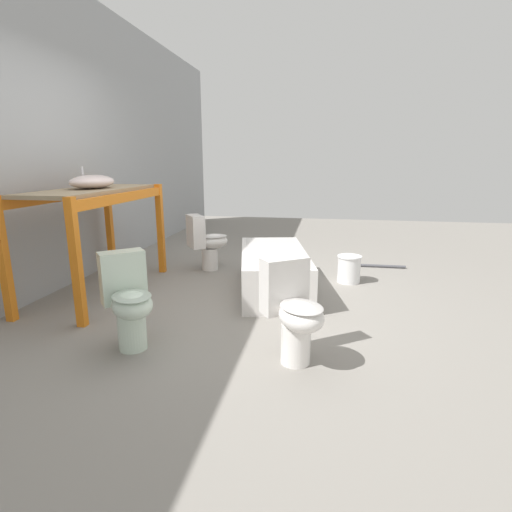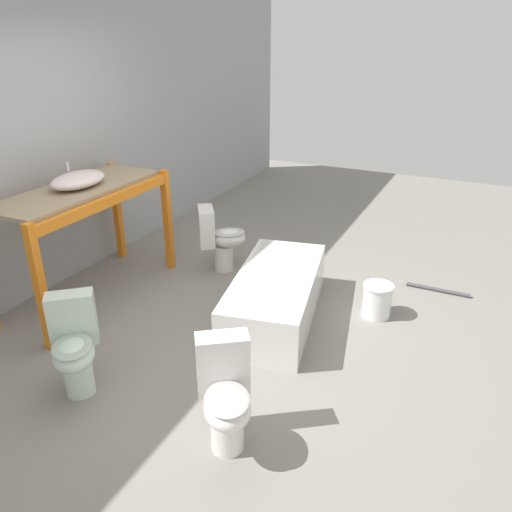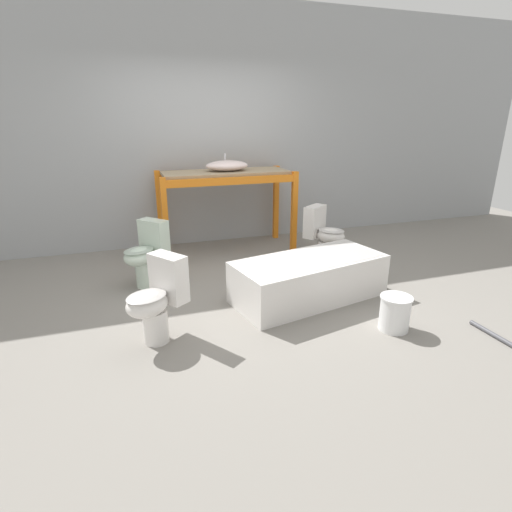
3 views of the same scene
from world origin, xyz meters
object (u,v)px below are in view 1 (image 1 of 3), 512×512
object	(u,v)px
sink_basin	(92,182)
bathtub_main	(273,268)
toilet_near	(129,300)
toilet_far	(294,310)
bucket_white	(349,268)
toilet_extra	(206,241)

from	to	relation	value
sink_basin	bathtub_main	bearing A→B (deg)	-78.52
toilet_near	bathtub_main	bearing A→B (deg)	19.41
toilet_far	toilet_near	bearing A→B (deg)	145.13
bucket_white	toilet_near	bearing A→B (deg)	139.23
toilet_near	bucket_white	bearing A→B (deg)	8.30
toilet_near	toilet_extra	distance (m)	2.15
toilet_far	toilet_extra	world-z (taller)	same
toilet_near	sink_basin	bearing A→B (deg)	87.72
sink_basin	toilet_extra	bearing A→B (deg)	-40.42
sink_basin	bathtub_main	world-z (taller)	sink_basin
sink_basin	toilet_near	bearing A→B (deg)	-141.35
toilet_extra	bucket_white	distance (m)	1.76
sink_basin	bathtub_main	distance (m)	2.02
sink_basin	bucket_white	distance (m)	2.87
toilet_far	toilet_extra	bearing A→B (deg)	85.49
bucket_white	bathtub_main	bearing A→B (deg)	117.66
toilet_near	toilet_extra	bearing A→B (deg)	50.86
sink_basin	toilet_far	world-z (taller)	sink_basin
bathtub_main	toilet_far	size ratio (longest dim) A/B	2.31
toilet_far	toilet_extra	distance (m)	2.49
sink_basin	toilet_far	distance (m)	2.53
toilet_far	bucket_white	distance (m)	2.00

